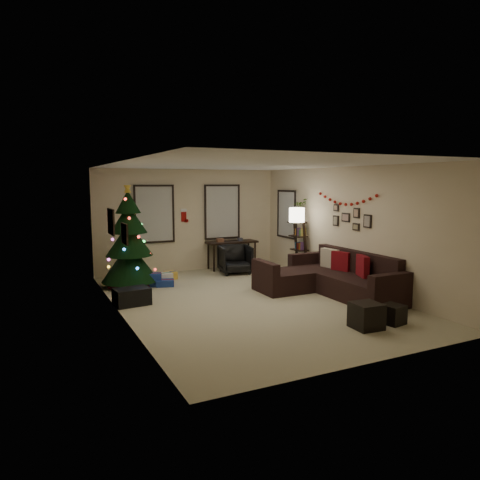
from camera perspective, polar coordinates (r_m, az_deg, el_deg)
name	(u,v)px	position (r m, az deg, el deg)	size (l,w,h in m)	color
floor	(249,300)	(9.05, 1.11, -7.72)	(7.00, 7.00, 0.00)	#BEB690
ceiling	(249,164)	(8.74, 1.15, 9.63)	(7.00, 7.00, 0.00)	white
wall_back	(189,220)	(12.00, -6.52, 2.51)	(5.00, 5.00, 0.00)	beige
wall_front	(374,262)	(5.93, 16.76, -2.69)	(5.00, 5.00, 0.00)	beige
wall_left	(120,241)	(7.98, -15.07, -0.12)	(7.00, 7.00, 0.00)	beige
wall_right	(349,228)	(10.17, 13.77, 1.49)	(7.00, 7.00, 0.00)	beige
window_back_left	(154,214)	(11.67, -10.89, 3.28)	(1.05, 0.06, 1.50)	#728CB2
window_back_right	(222,212)	(12.31, -2.31, 3.61)	(1.05, 0.06, 1.50)	#728CB2
window_right_wall	(287,214)	(12.21, 6.01, 3.31)	(0.06, 0.90, 1.30)	#728CB2
christmas_tree	(129,243)	(10.42, -13.97, -0.41)	(1.28, 1.28, 2.38)	black
presents	(151,280)	(10.60, -11.35, -4.97)	(1.50, 1.00, 0.30)	navy
sofa	(329,280)	(9.74, 11.36, -4.99)	(2.00, 2.90, 0.90)	black
pillow_red_a	(363,267)	(9.48, 15.39, -3.32)	(0.12, 0.47, 0.47)	maroon
pillow_red_b	(341,261)	(10.01, 12.74, -2.68)	(0.11, 0.43, 0.43)	maroon
pillow_cream	(330,259)	(10.31, 11.40, -2.41)	(0.13, 0.47, 0.47)	beige
ottoman_near	(366,316)	(7.61, 15.83, -9.29)	(0.44, 0.44, 0.42)	black
ottoman_far	(393,314)	(7.99, 18.92, -8.96)	(0.34, 0.34, 0.32)	black
desk	(232,244)	(12.24, -1.05, -0.56)	(1.40, 0.50, 0.76)	black
desk_chair	(235,259)	(11.62, -0.62, -2.47)	(0.72, 0.67, 0.74)	black
bookshelf	(300,245)	(11.43, 7.64, -0.70)	(0.30, 0.47, 1.58)	black
potted_plant	(300,204)	(11.33, 7.73, 4.58)	(0.46, 0.40, 0.51)	#4C4C4C
floor_lamp	(297,220)	(10.85, 7.26, 2.59)	(0.37, 0.37, 1.75)	black
art_map	(111,222)	(8.86, -16.15, 2.25)	(0.04, 0.60, 0.50)	black
art_abstract	(124,234)	(7.67, -14.53, 0.79)	(0.04, 0.45, 0.35)	black
gallery	(351,218)	(10.08, 13.98, 2.70)	(0.03, 1.25, 0.54)	black
garland	(346,199)	(10.16, 13.36, 5.10)	(0.08, 1.90, 0.30)	#A5140C
stocking_left	(184,215)	(11.94, -7.17, 3.16)	(0.20, 0.05, 0.36)	#990F0C
stocking_right	(195,216)	(12.11, -5.79, 3.06)	(0.20, 0.05, 0.36)	#990F0C
storage_bin	(132,297)	(8.93, -13.65, -7.04)	(0.66, 0.44, 0.33)	black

